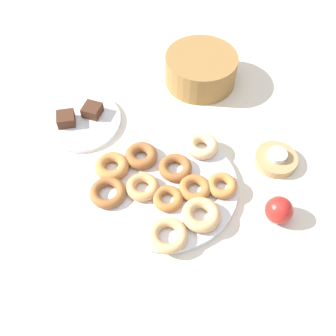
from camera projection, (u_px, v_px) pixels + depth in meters
ground_plane at (166, 188)px, 1.00m from camera, size 2.40×2.40×0.00m
donut_plate at (166, 186)px, 1.00m from camera, size 0.37×0.37×0.02m
donut_0 at (143, 187)px, 0.97m from camera, size 0.11×0.11×0.02m
donut_1 at (141, 156)px, 1.03m from camera, size 0.10×0.10×0.03m
donut_2 at (202, 146)px, 1.04m from camera, size 0.11×0.11×0.03m
donut_3 at (201, 215)px, 0.92m from camera, size 0.13×0.13×0.03m
donut_4 at (222, 185)px, 0.97m from camera, size 0.10×0.10×0.02m
donut_5 at (108, 192)px, 0.96m from camera, size 0.12×0.12×0.02m
donut_6 at (112, 166)px, 1.01m from camera, size 0.10×0.10×0.03m
donut_7 at (175, 168)px, 1.00m from camera, size 0.10×0.10×0.02m
donut_8 at (168, 199)px, 0.95m from camera, size 0.10×0.10×0.02m
donut_9 at (168, 235)px, 0.89m from camera, size 0.13×0.13×0.02m
donut_10 at (195, 188)px, 0.97m from camera, size 0.11×0.11×0.02m
cake_plate at (81, 121)px, 1.13m from camera, size 0.23×0.23×0.01m
brownie_near at (66, 119)px, 1.11m from camera, size 0.06×0.06×0.03m
brownie_far at (92, 110)px, 1.13m from camera, size 0.06×0.06×0.03m
candle_holder at (276, 159)px, 1.04m from camera, size 0.11×0.11×0.02m
tealight at (277, 155)px, 1.03m from camera, size 0.05×0.05×0.01m
basket at (201, 69)px, 1.20m from camera, size 0.27×0.27×0.09m
apple at (279, 210)px, 0.93m from camera, size 0.07×0.07×0.07m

